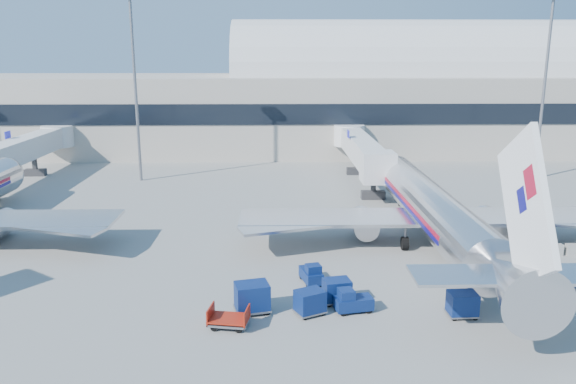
{
  "coord_description": "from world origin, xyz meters",
  "views": [
    {
      "loc": [
        -2.92,
        -39.28,
        15.32
      ],
      "look_at": [
        -1.99,
        6.0,
        4.25
      ],
      "focal_mm": 35.0,
      "sensor_mm": 36.0,
      "label": 1
    }
  ],
  "objects_px": {
    "jetbridge_near": "(360,148)",
    "tug_left": "(311,274)",
    "airliner_main": "(435,211)",
    "jetbridge_mid": "(25,149)",
    "cart_train_a": "(337,290)",
    "cart_train_c": "(252,297)",
    "cart_open_red": "(229,320)",
    "mast_east": "(547,60)",
    "tug_lead": "(352,301)",
    "tug_right": "(513,268)",
    "cart_train_b": "(310,302)",
    "cart_solo_near": "(462,304)",
    "mast_west": "(134,60)",
    "barrier_near": "(543,250)"
  },
  "relations": [
    {
      "from": "jetbridge_near",
      "to": "tug_left",
      "type": "xyz_separation_m",
      "value": [
        -8.17,
        -33.95,
        -3.26
      ]
    },
    {
      "from": "airliner_main",
      "to": "jetbridge_mid",
      "type": "relative_size",
      "value": 1.35
    },
    {
      "from": "cart_train_a",
      "to": "cart_train_c",
      "type": "bearing_deg",
      "value": -177.45
    },
    {
      "from": "jetbridge_near",
      "to": "tug_left",
      "type": "distance_m",
      "value": 35.07
    },
    {
      "from": "cart_open_red",
      "to": "cart_train_a",
      "type": "bearing_deg",
      "value": 35.69
    },
    {
      "from": "jetbridge_mid",
      "to": "mast_east",
      "type": "distance_m",
      "value": 65.32
    },
    {
      "from": "mast_east",
      "to": "cart_train_c",
      "type": "xyz_separation_m",
      "value": [
        -34.46,
        -37.59,
        -13.8
      ]
    },
    {
      "from": "tug_lead",
      "to": "jetbridge_mid",
      "type": "bearing_deg",
      "value": 121.39
    },
    {
      "from": "cart_open_red",
      "to": "jetbridge_near",
      "type": "bearing_deg",
      "value": 81.39
    },
    {
      "from": "jetbridge_mid",
      "to": "tug_right",
      "type": "height_order",
      "value": "jetbridge_mid"
    },
    {
      "from": "jetbridge_mid",
      "to": "tug_lead",
      "type": "relative_size",
      "value": 11.14
    },
    {
      "from": "tug_right",
      "to": "mast_east",
      "type": "bearing_deg",
      "value": 100.47
    },
    {
      "from": "jetbridge_near",
      "to": "cart_train_b",
      "type": "bearing_deg",
      "value": -102.44
    },
    {
      "from": "tug_left",
      "to": "cart_train_a",
      "type": "distance_m",
      "value": 3.49
    },
    {
      "from": "jetbridge_mid",
      "to": "cart_train_b",
      "type": "height_order",
      "value": "jetbridge_mid"
    },
    {
      "from": "tug_lead",
      "to": "tug_right",
      "type": "height_order",
      "value": "tug_right"
    },
    {
      "from": "airliner_main",
      "to": "jetbridge_near",
      "type": "height_order",
      "value": "airliner_main"
    },
    {
      "from": "tug_right",
      "to": "jetbridge_mid",
      "type": "bearing_deg",
      "value": -177.44
    },
    {
      "from": "jetbridge_near",
      "to": "cart_solo_near",
      "type": "height_order",
      "value": "jetbridge_near"
    },
    {
      "from": "jetbridge_near",
      "to": "tug_right",
      "type": "xyz_separation_m",
      "value": [
        6.2,
        -33.15,
        -3.23
      ]
    },
    {
      "from": "tug_left",
      "to": "cart_train_c",
      "type": "bearing_deg",
      "value": 124.35
    },
    {
      "from": "jetbridge_mid",
      "to": "tug_lead",
      "type": "bearing_deg",
      "value": -46.82
    },
    {
      "from": "jetbridge_mid",
      "to": "cart_train_c",
      "type": "xyz_separation_m",
      "value": [
        29.94,
        -38.4,
        -2.93
      ]
    },
    {
      "from": "mast_west",
      "to": "cart_train_a",
      "type": "height_order",
      "value": "mast_west"
    },
    {
      "from": "tug_lead",
      "to": "cart_solo_near",
      "type": "bearing_deg",
      "value": -18.98
    },
    {
      "from": "cart_train_a",
      "to": "jetbridge_mid",
      "type": "bearing_deg",
      "value": 122.59
    },
    {
      "from": "jetbridge_mid",
      "to": "mast_east",
      "type": "height_order",
      "value": "mast_east"
    },
    {
      "from": "airliner_main",
      "to": "jetbridge_mid",
      "type": "height_order",
      "value": "airliner_main"
    },
    {
      "from": "airliner_main",
      "to": "cart_train_b",
      "type": "relative_size",
      "value": 17.37
    },
    {
      "from": "barrier_near",
      "to": "tug_lead",
      "type": "relative_size",
      "value": 1.21
    },
    {
      "from": "mast_east",
      "to": "cart_open_red",
      "type": "bearing_deg",
      "value": -132.09
    },
    {
      "from": "tug_lead",
      "to": "cart_train_a",
      "type": "bearing_deg",
      "value": 109.89
    },
    {
      "from": "cart_train_a",
      "to": "cart_solo_near",
      "type": "distance_m",
      "value": 7.63
    },
    {
      "from": "cart_solo_near",
      "to": "mast_east",
      "type": "bearing_deg",
      "value": 58.04
    },
    {
      "from": "tug_right",
      "to": "cart_train_b",
      "type": "bearing_deg",
      "value": -122.12
    },
    {
      "from": "mast_east",
      "to": "mast_west",
      "type": "bearing_deg",
      "value": 180.0
    },
    {
      "from": "barrier_near",
      "to": "cart_train_b",
      "type": "bearing_deg",
      "value": -152.31
    },
    {
      "from": "airliner_main",
      "to": "cart_solo_near",
      "type": "distance_m",
      "value": 13.24
    },
    {
      "from": "jetbridge_near",
      "to": "cart_train_a",
      "type": "xyz_separation_m",
      "value": [
        -6.74,
        -37.13,
        -3.1
      ]
    },
    {
      "from": "cart_train_c",
      "to": "cart_open_red",
      "type": "bearing_deg",
      "value": -136.7
    },
    {
      "from": "jetbridge_near",
      "to": "jetbridge_mid",
      "type": "relative_size",
      "value": 1.0
    },
    {
      "from": "mast_east",
      "to": "cart_train_b",
      "type": "xyz_separation_m",
      "value": [
        -30.95,
        -37.94,
        -13.97
      ]
    },
    {
      "from": "barrier_near",
      "to": "cart_train_b",
      "type": "relative_size",
      "value": 1.4
    },
    {
      "from": "jetbridge_near",
      "to": "tug_left",
      "type": "bearing_deg",
      "value": -103.53
    },
    {
      "from": "mast_east",
      "to": "cart_solo_near",
      "type": "height_order",
      "value": "mast_east"
    },
    {
      "from": "cart_open_red",
      "to": "tug_left",
      "type": "bearing_deg",
      "value": 60.84
    },
    {
      "from": "mast_east",
      "to": "cart_open_red",
      "type": "xyz_separation_m",
      "value": [
        -35.7,
        -39.53,
        -14.36
      ]
    },
    {
      "from": "tug_right",
      "to": "jetbridge_near",
      "type": "bearing_deg",
      "value": 137.67
    },
    {
      "from": "barrier_near",
      "to": "tug_left",
      "type": "height_order",
      "value": "tug_left"
    },
    {
      "from": "mast_east",
      "to": "barrier_near",
      "type": "xyz_separation_m",
      "value": [
        -12.0,
        -28.0,
        -14.34
      ]
    }
  ]
}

